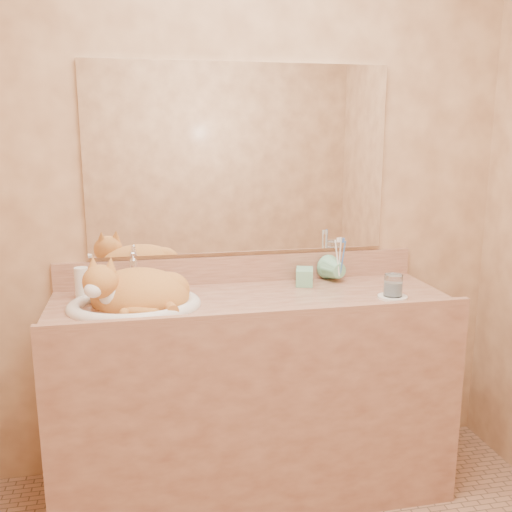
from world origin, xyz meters
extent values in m
cube|color=#996845|center=(0.00, 1.00, 1.25)|extent=(2.40, 0.02, 2.50)
cube|color=white|center=(0.00, 0.99, 1.39)|extent=(1.30, 0.02, 0.80)
imported|color=#77BF96|center=(0.25, 0.83, 0.93)|extent=(0.09, 0.09, 0.16)
imported|color=#77BF96|center=(0.42, 0.87, 0.90)|extent=(0.14, 0.14, 0.10)
cylinder|color=white|center=(0.56, 0.61, 0.85)|extent=(0.12, 0.12, 0.01)
cylinder|color=silver|center=(0.56, 0.61, 0.90)|extent=(0.07, 0.07, 0.09)
cylinder|color=white|center=(-0.67, 0.86, 0.91)|extent=(0.05, 0.05, 0.13)
camera|label=1|loc=(-0.43, -1.44, 1.51)|focal=40.00mm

